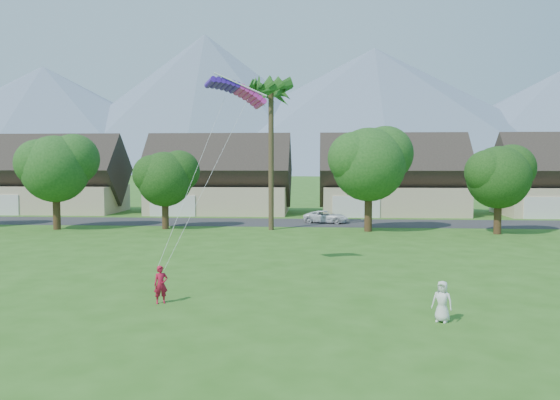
# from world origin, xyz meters

# --- Properties ---
(ground) EXTENTS (500.00, 500.00, 0.00)m
(ground) POSITION_xyz_m (0.00, 0.00, 0.00)
(ground) COLOR #2D6019
(ground) RESTS_ON ground
(street) EXTENTS (90.00, 7.00, 0.01)m
(street) POSITION_xyz_m (0.00, 34.00, 0.01)
(street) COLOR #2D2D30
(street) RESTS_ON ground
(kite_flyer) EXTENTS (0.66, 0.57, 1.53)m
(kite_flyer) POSITION_xyz_m (-4.42, 4.48, 0.76)
(kite_flyer) COLOR #AB132E
(kite_flyer) RESTS_ON ground
(watcher) EXTENTS (0.85, 0.75, 1.47)m
(watcher) POSITION_xyz_m (6.26, 2.66, 0.73)
(watcher) COLOR silver
(watcher) RESTS_ON ground
(parked_car) EXTENTS (4.40, 2.69, 1.14)m
(parked_car) POSITION_xyz_m (2.67, 34.00, 0.57)
(parked_car) COLOR white
(parked_car) RESTS_ON ground
(mountain_ridge) EXTENTS (540.00, 240.00, 70.00)m
(mountain_ridge) POSITION_xyz_m (10.40, 260.00, 29.07)
(mountain_ridge) COLOR slate
(mountain_ridge) RESTS_ON ground
(houses_row) EXTENTS (72.75, 8.19, 8.86)m
(houses_row) POSITION_xyz_m (0.49, 42.99, 3.44)
(houses_row) COLOR beige
(houses_row) RESTS_ON ground
(tree_row) EXTENTS (62.27, 6.67, 8.45)m
(tree_row) POSITION_xyz_m (-1.14, 27.92, 4.89)
(tree_row) COLOR #47301C
(tree_row) RESTS_ON ground
(fan_palm) EXTENTS (3.00, 3.00, 13.80)m
(fan_palm) POSITION_xyz_m (-2.00, 28.50, 11.80)
(fan_palm) COLOR #4C3D26
(fan_palm) RESTS_ON ground
(parafoil_kite) EXTENTS (3.26, 1.55, 0.50)m
(parafoil_kite) POSITION_xyz_m (-2.19, 10.56, 9.31)
(parafoil_kite) COLOR #4217B1
(parafoil_kite) RESTS_ON ground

